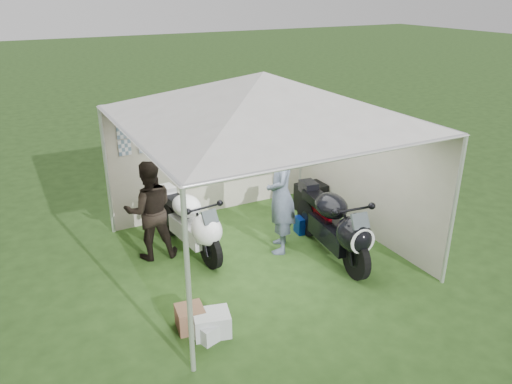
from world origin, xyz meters
TOP-DOWN VIEW (x-y plane):
  - ground at (0.00, 0.00)m, footprint 80.00×80.00m
  - canopy_tent at (-0.00, 0.03)m, footprint 5.66×5.66m
  - motorcycle_white at (-0.99, 0.62)m, footprint 0.60×2.02m
  - motorcycle_black at (0.99, -0.63)m, footprint 0.65×2.21m
  - paddock_stand at (1.10, 0.37)m, footprint 0.43×0.29m
  - person_dark_jacket at (-1.62, 0.80)m, footprint 0.90×0.75m
  - person_blue_jacket at (0.36, 0.03)m, footprint 0.78×0.88m
  - equipment_box at (1.70, 1.14)m, footprint 0.55×0.44m
  - crate_0 at (-1.54, -1.48)m, footprint 0.53×0.46m
  - crate_1 at (-1.75, -1.26)m, footprint 0.39×0.39m
  - crate_2 at (-1.61, -1.57)m, footprint 0.37×0.33m

SIDE VIEW (x-z plane):
  - ground at x=0.00m, z-range 0.00..0.00m
  - crate_2 at x=-1.61m, z-range 0.00..0.22m
  - paddock_stand at x=1.10m, z-range 0.00..0.30m
  - crate_0 at x=-1.54m, z-range 0.00..0.31m
  - crate_1 at x=-1.75m, z-range 0.00..0.31m
  - equipment_box at x=1.70m, z-range 0.00..0.54m
  - motorcycle_white at x=-0.99m, z-range 0.06..1.05m
  - motorcycle_black at x=0.99m, z-range 0.06..1.15m
  - person_dark_jacket at x=-1.62m, z-range 0.00..1.66m
  - person_blue_jacket at x=0.36m, z-range 0.00..2.01m
  - canopy_tent at x=0.00m, z-range 1.08..4.08m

